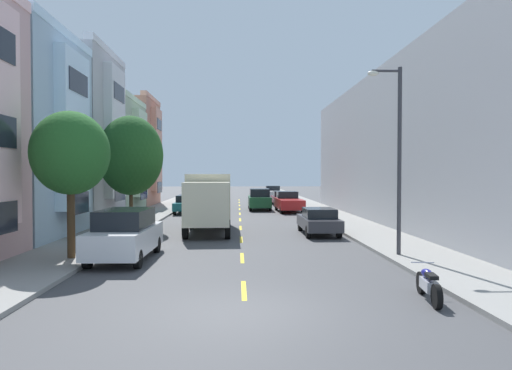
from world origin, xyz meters
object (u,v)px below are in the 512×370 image
object	(u,v)px
parked_wagon_teal	(187,204)
street_tree_nearest	(70,153)
street_lamp	(396,147)
parked_sedan_charcoal	(319,221)
parked_motorcycle	(428,285)
parked_pickup_silver	(273,193)
parked_hatchback_sky	(201,196)
street_tree_second	(131,156)
parked_hatchback_burgundy	(281,198)
parked_hatchback_navy	(205,193)
parked_pickup_red	(289,202)
delivery_box_truck	(209,199)
parked_suv_white	(125,234)
moving_forest_sedan	(259,199)

from	to	relation	value
parked_wagon_teal	street_tree_nearest	bearing A→B (deg)	-95.39
street_tree_nearest	street_lamp	size ratio (longest dim) A/B	0.75
parked_sedan_charcoal	parked_motorcycle	distance (m)	13.12
parked_pickup_silver	parked_hatchback_sky	world-z (taller)	parked_pickup_silver
street_tree_second	parked_wagon_teal	bearing A→B (deg)	80.13
parked_sedan_charcoal	parked_hatchback_burgundy	xyz separation A→B (m)	(0.09, 22.95, 0.01)
parked_hatchback_navy	parked_pickup_red	bearing A→B (deg)	-67.34
street_tree_second	delivery_box_truck	world-z (taller)	street_tree_second
parked_pickup_red	parked_suv_white	bearing A→B (deg)	-111.55
street_tree_second	parked_suv_white	size ratio (longest dim) A/B	1.35
parked_sedan_charcoal	street_tree_second	bearing A→B (deg)	167.30
street_lamp	parked_hatchback_navy	size ratio (longest dim) A/B	1.80
parked_hatchback_sky	parked_pickup_red	bearing A→B (deg)	-55.85
parked_wagon_teal	street_tree_second	bearing A→B (deg)	-99.87
street_tree_second	parked_pickup_silver	bearing A→B (deg)	71.25
street_lamp	parked_sedan_charcoal	distance (m)	8.12
street_tree_second	moving_forest_sedan	xyz separation A→B (m)	(8.20, 14.72, -3.36)
street_tree_second	moving_forest_sedan	bearing A→B (deg)	60.89
parked_wagon_teal	parked_motorcycle	bearing A→B (deg)	-71.28
parked_sedan_charcoal	parked_pickup_silver	world-z (taller)	parked_pickup_silver
street_tree_nearest	parked_pickup_red	size ratio (longest dim) A/B	1.02
parked_pickup_silver	parked_pickup_red	xyz separation A→B (m)	(-0.14, -19.20, 0.00)
street_lamp	parked_wagon_teal	world-z (taller)	street_lamp
parked_motorcycle	delivery_box_truck	bearing A→B (deg)	114.17
street_tree_nearest	moving_forest_sedan	bearing A→B (deg)	71.44
parked_suv_white	parked_pickup_red	distance (m)	23.67
parked_pickup_silver	parked_suv_white	size ratio (longest dim) A/B	1.10
parked_hatchback_burgundy	street_tree_nearest	bearing A→B (deg)	-109.49
street_tree_second	moving_forest_sedan	world-z (taller)	street_tree_second
street_lamp	parked_pickup_red	size ratio (longest dim) A/B	1.36
parked_pickup_red	parked_hatchback_sky	xyz separation A→B (m)	(-8.61, 12.70, -0.07)
parked_sedan_charcoal	parked_hatchback_burgundy	bearing A→B (deg)	89.77
parked_wagon_teal	parked_hatchback_burgundy	xyz separation A→B (m)	(8.70, 9.05, -0.05)
parked_pickup_silver	parked_pickup_red	distance (m)	19.20
parked_suv_white	parked_hatchback_sky	bearing A→B (deg)	89.87
parked_pickup_silver	parked_hatchback_navy	distance (m)	8.95
parked_pickup_silver	parked_hatchback_burgundy	world-z (taller)	parked_pickup_silver
street_lamp	parked_motorcycle	bearing A→B (deg)	-101.32
delivery_box_truck	moving_forest_sedan	distance (m)	16.05
parked_hatchback_burgundy	parked_motorcycle	bearing A→B (deg)	-89.29
parked_pickup_silver	parked_hatchback_navy	bearing A→B (deg)	169.89
street_tree_second	parked_motorcycle	world-z (taller)	street_tree_second
street_tree_second	parked_hatchback_navy	size ratio (longest dim) A/B	1.62
parked_hatchback_burgundy	street_tree_second	bearing A→B (deg)	-117.51
parked_pickup_silver	parked_motorcycle	world-z (taller)	parked_pickup_silver
parked_sedan_charcoal	parked_suv_white	distance (m)	11.18
parked_motorcycle	street_tree_second	bearing A→B (deg)	125.74
street_tree_second	parked_hatchback_sky	xyz separation A→B (m)	(2.03, 25.26, -3.59)
street_tree_second	parked_pickup_silver	distance (m)	33.72
street_tree_nearest	parked_suv_white	xyz separation A→B (m)	(1.95, 0.24, -3.05)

